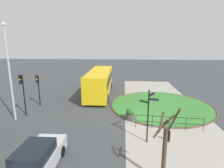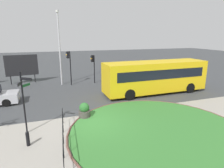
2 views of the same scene
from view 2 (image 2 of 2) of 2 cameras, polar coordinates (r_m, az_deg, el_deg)
ground at (r=12.82m, az=-5.80°, el=-11.64°), size 120.00×120.00×0.00m
sidewalk_paving at (r=10.89m, az=-2.94°, el=-16.55°), size 32.00×7.50×0.02m
grass_island at (r=12.13m, az=13.44°, el=-13.32°), size 10.45×10.45×0.10m
grass_kerb_ring at (r=12.12m, az=13.44°, el=-13.30°), size 10.76×10.76×0.11m
signpost_directional at (r=11.88m, az=-24.75°, el=-3.85°), size 0.72×1.16×3.68m
bollard_foreground at (r=11.16m, az=-23.77°, el=-14.61°), size 0.18×0.18×0.83m
railing_grass_edge at (r=10.61m, az=-14.38°, el=-13.67°), size 0.43×5.08×1.07m
bus_yellow at (r=19.31m, az=12.76°, el=2.26°), size 10.34×2.78×3.12m
traffic_light_near at (r=22.30m, az=-12.69°, el=6.82°), size 0.49×0.28×3.85m
traffic_light_far at (r=22.74m, az=-5.67°, el=6.32°), size 0.49×0.29×3.34m
lamppost_tall at (r=22.46m, az=-15.36°, el=10.74°), size 0.32×0.32×8.19m
billboard_right at (r=24.84m, az=-25.27°, el=4.94°), size 3.55×0.53×3.40m
planter_near_signpost at (r=13.51m, az=-8.22°, el=-7.96°), size 0.82×0.82×1.11m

